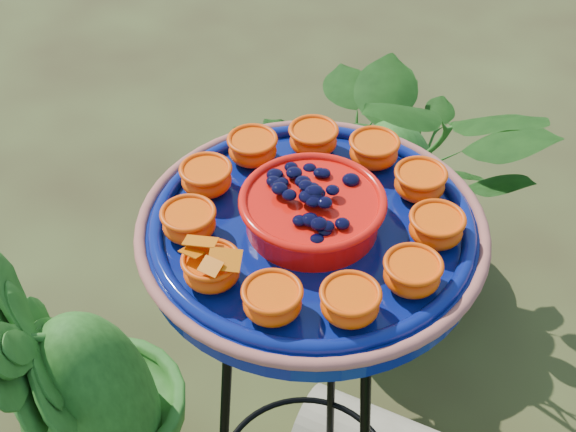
% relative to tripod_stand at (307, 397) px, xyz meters
% --- Properties ---
extents(tripod_stand, '(0.46, 0.46, 0.95)m').
position_rel_tripod_stand_xyz_m(tripod_stand, '(0.00, 0.00, 0.00)').
color(tripod_stand, black).
rests_on(tripod_stand, ground).
extents(feeder_dish, '(0.64, 0.64, 0.11)m').
position_rel_tripod_stand_xyz_m(feeder_dish, '(-0.00, -0.00, 0.42)').
color(feeder_dish, navy).
rests_on(feeder_dish, tripod_stand).
extents(shrub_back_left, '(1.01, 0.99, 0.85)m').
position_rel_tripod_stand_xyz_m(shrub_back_left, '(-0.39, 0.72, -0.15)').
color(shrub_back_left, '#1B4612').
rests_on(shrub_back_left, ground).
extents(shrub_front_left, '(0.50, 0.54, 0.79)m').
position_rel_tripod_stand_xyz_m(shrub_front_left, '(-0.40, -0.23, -0.18)').
color(shrub_front_left, '#1B4612').
rests_on(shrub_front_left, ground).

